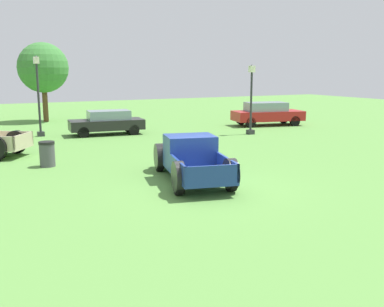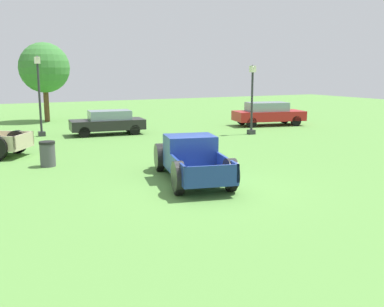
{
  "view_description": "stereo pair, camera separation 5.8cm",
  "coord_description": "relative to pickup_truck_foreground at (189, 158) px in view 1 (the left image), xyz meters",
  "views": [
    {
      "loc": [
        -6.42,
        -11.69,
        3.57
      ],
      "look_at": [
        0.06,
        0.94,
        0.9
      ],
      "focal_mm": 41.59,
      "sensor_mm": 36.0,
      "label": 1
    },
    {
      "loc": [
        -6.37,
        -11.72,
        3.57
      ],
      "look_at": [
        0.06,
        0.94,
        0.9
      ],
      "focal_mm": 41.59,
      "sensor_mm": 36.0,
      "label": 2
    }
  ],
  "objects": [
    {
      "name": "trash_can",
      "position": [
        -3.93,
        4.06,
        -0.22
      ],
      "size": [
        0.59,
        0.59,
        0.95
      ],
      "color": "#4C4C51",
      "rests_on": "ground_plane"
    },
    {
      "name": "pickup_truck_foreground",
      "position": [
        0.0,
        0.0,
        0.0
      ],
      "size": [
        2.76,
        5.02,
        1.46
      ],
      "color": "navy",
      "rests_on": "ground_plane"
    },
    {
      "name": "sedan_distant_b",
      "position": [
        0.52,
        11.23,
        0.02
      ],
      "size": [
        4.2,
        2.06,
        1.35
      ],
      "color": "black",
      "rests_on": "ground_plane"
    },
    {
      "name": "ground_plane",
      "position": [
        -0.14,
        -1.27,
        -0.69
      ],
      "size": [
        80.0,
        80.0,
        0.0
      ],
      "primitive_type": "plane",
      "color": "#5B9342"
    },
    {
      "name": "lamp_post_far",
      "position": [
        -2.92,
        12.29,
        1.58
      ],
      "size": [
        0.36,
        0.36,
        4.34
      ],
      "color": "#2D2D33",
      "rests_on": "ground_plane"
    },
    {
      "name": "oak_tree_west",
      "position": [
        -1.46,
        19.54,
        3.02
      ],
      "size": [
        3.45,
        3.45,
        5.46
      ],
      "color": "brown",
      "rests_on": "ground_plane"
    },
    {
      "name": "sedan_distant_a",
      "position": [
        11.06,
        10.59,
        0.1
      ],
      "size": [
        4.82,
        2.78,
        1.51
      ],
      "color": "#B21E1E",
      "rests_on": "ground_plane"
    },
    {
      "name": "lamp_post_near",
      "position": [
        7.76,
        7.7,
        1.34
      ],
      "size": [
        0.36,
        0.36,
        3.88
      ],
      "color": "#2D2D33",
      "rests_on": "ground_plane"
    }
  ]
}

